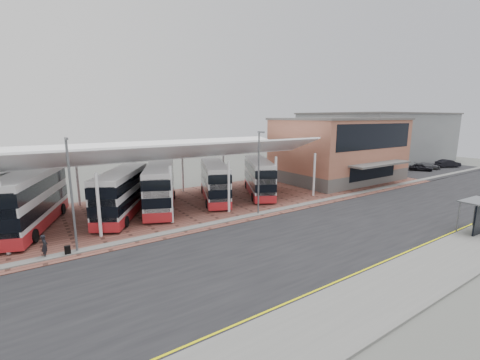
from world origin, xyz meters
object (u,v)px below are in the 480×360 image
(bus_4, at_px, (215,182))
(carpark_car_c, at_px, (448,163))
(bus_1, at_px, (30,201))
(carpark_car_a, at_px, (421,167))
(bus_3, at_px, (160,187))
(pedestrian, at_px, (45,246))
(bus_2, at_px, (122,194))
(terminal, at_px, (339,149))
(carpark_car_b, at_px, (428,166))
(bus_5, at_px, (259,177))

(bus_4, bearing_deg, carpark_car_c, 18.90)
(bus_1, height_order, carpark_car_a, bus_1)
(bus_3, distance_m, pedestrian, 12.97)
(bus_2, bearing_deg, carpark_car_c, 27.50)
(bus_3, bearing_deg, carpark_car_c, 19.75)
(terminal, relative_size, bus_3, 1.67)
(pedestrian, xyz_separation_m, carpark_car_b, (59.68, 4.29, -0.16))
(terminal, relative_size, carpark_car_b, 4.38)
(bus_4, bearing_deg, carpark_car_b, 19.53)
(bus_4, bearing_deg, carpark_car_a, 19.10)
(bus_3, height_order, bus_4, bus_3)
(bus_3, height_order, carpark_car_c, bus_3)
(bus_1, relative_size, carpark_car_a, 3.20)
(bus_2, xyz_separation_m, bus_4, (10.27, 0.38, -0.06))
(bus_2, distance_m, carpark_car_a, 50.26)
(pedestrian, height_order, carpark_car_b, pedestrian)
(bus_2, distance_m, carpark_car_b, 52.91)
(bus_2, bearing_deg, bus_5, 29.54)
(bus_2, xyz_separation_m, bus_3, (3.91, 0.46, 0.07))
(bus_3, bearing_deg, carpark_car_a, 20.00)
(carpark_car_b, bearing_deg, bus_3, 126.28)
(terminal, bearing_deg, carpark_car_a, -10.26)
(bus_1, xyz_separation_m, pedestrian, (0.49, -7.33, -1.60))
(terminal, relative_size, bus_5, 1.81)
(terminal, xyz_separation_m, bus_3, (-28.14, -0.33, -2.36))
(bus_1, relative_size, bus_2, 1.15)
(carpark_car_a, bearing_deg, terminal, 138.47)
(pedestrian, distance_m, carpark_car_a, 57.17)
(bus_3, bearing_deg, bus_5, 19.97)
(terminal, height_order, bus_4, terminal)
(carpark_car_a, distance_m, carpark_car_c, 8.38)
(carpark_car_a, distance_m, carpark_car_b, 2.66)
(carpark_car_b, bearing_deg, bus_1, 126.68)
(pedestrian, bearing_deg, bus_4, -66.50)
(bus_4, height_order, bus_5, bus_4)
(bus_2, distance_m, bus_3, 3.94)
(terminal, height_order, bus_1, terminal)
(bus_3, relative_size, bus_4, 1.06)
(terminal, distance_m, carpark_car_c, 27.06)
(bus_2, distance_m, bus_4, 10.28)
(bus_1, relative_size, bus_5, 1.17)
(pedestrian, bearing_deg, bus_2, -44.66)
(carpark_car_a, bearing_deg, bus_3, 145.09)
(carpark_car_a, bearing_deg, bus_1, 145.58)
(bus_1, bearing_deg, pedestrian, -66.26)
(terminal, height_order, carpark_car_a, terminal)
(carpark_car_a, xyz_separation_m, carpark_car_b, (2.65, 0.13, -0.02))
(bus_5, bearing_deg, bus_4, -158.23)
(pedestrian, bearing_deg, bus_5, -73.38)
(bus_3, xyz_separation_m, carpark_car_c, (54.62, -3.71, -1.49))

